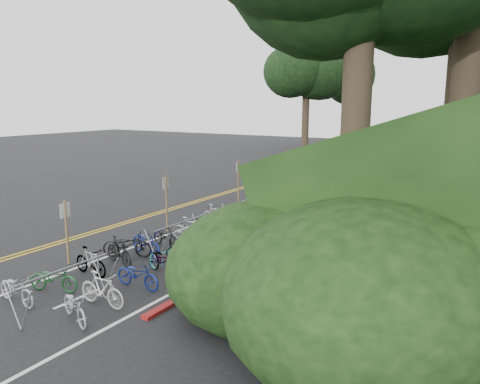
{
  "coord_description": "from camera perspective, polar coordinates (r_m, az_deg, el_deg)",
  "views": [
    {
      "loc": [
        13.74,
        -10.39,
        5.6
      ],
      "look_at": [
        2.14,
        8.66,
        1.3
      ],
      "focal_mm": 35.0,
      "sensor_mm": 36.0,
      "label": 1
    }
  ],
  "objects": [
    {
      "name": "road_markings",
      "position": [
        24.96,
        -1.23,
        -2.05
      ],
      "size": [
        7.47,
        80.0,
        0.01
      ],
      "color": "gold",
      "rests_on": "ground"
    },
    {
      "name": "bike_racks_rest",
      "position": [
        26.17,
        6.57,
        0.39
      ],
      "size": [
        1.14,
        23.0,
        1.17
      ],
      "color": "#8C919C",
      "rests_on": "ground"
    },
    {
      "name": "bike_rack_front",
      "position": [
        13.68,
        -20.54,
        -10.01
      ],
      "size": [
        1.16,
        2.96,
        1.21
      ],
      "color": "#8C919C",
      "rests_on": "ground"
    },
    {
      "name": "bike_front",
      "position": [
        17.7,
        -13.6,
        -6.24
      ],
      "size": [
        1.43,
        1.89,
        0.95
      ],
      "primitive_type": "imported",
      "rotation": [
        0.0,
        0.0,
        2.08
      ],
      "color": "black",
      "rests_on": "ground"
    },
    {
      "name": "signposts_rest",
      "position": [
        28.01,
        3.0,
        2.34
      ],
      "size": [
        0.08,
        18.4,
        2.5
      ],
      "color": "brown",
      "rests_on": "ground"
    },
    {
      "name": "signpost_near",
      "position": [
        17.17,
        -20.41,
        -4.19
      ],
      "size": [
        0.08,
        0.4,
        2.32
      ],
      "color": "brown",
      "rests_on": "ground"
    },
    {
      "name": "ground",
      "position": [
        18.11,
        -20.66,
        -7.83
      ],
      "size": [
        120.0,
        120.0,
        0.0
      ],
      "primitive_type": "plane",
      "color": "black",
      "rests_on": "ground"
    },
    {
      "name": "red_curb",
      "position": [
        24.43,
        11.3,
        -2.44
      ],
      "size": [
        0.25,
        28.0,
        0.1
      ],
      "primitive_type": "cube",
      "color": "maroon",
      "rests_on": "ground"
    },
    {
      "name": "bike_valet",
      "position": [
        17.19,
        -8.85,
        -6.57
      ],
      "size": [
        3.27,
        11.54,
        1.02
      ],
      "color": "#9E9EA3",
      "rests_on": "ground"
    }
  ]
}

